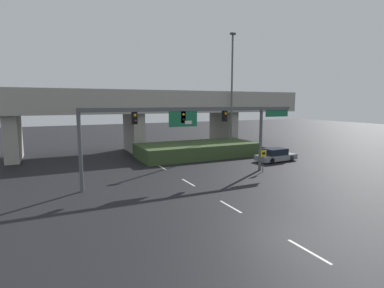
% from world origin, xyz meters
% --- Properties ---
extents(ground_plane, '(160.00, 160.00, 0.00)m').
position_xyz_m(ground_plane, '(0.00, 0.00, 0.00)').
color(ground_plane, black).
extents(lane_markings, '(0.14, 33.54, 0.01)m').
position_xyz_m(lane_markings, '(0.00, 13.84, 0.00)').
color(lane_markings, silver).
rests_on(lane_markings, ground).
extents(signal_gantry, '(19.33, 0.44, 6.02)m').
position_xyz_m(signal_gantry, '(1.18, 11.79, 4.99)').
color(signal_gantry, '#515456').
rests_on(signal_gantry, ground).
extents(speed_limit_sign, '(0.60, 0.11, 2.10)m').
position_xyz_m(speed_limit_sign, '(7.81, 11.11, 1.38)').
color(speed_limit_sign, '#4C4C4C').
rests_on(speed_limit_sign, ground).
extents(highway_light_pole_near, '(0.70, 0.36, 15.32)m').
position_xyz_m(highway_light_pole_near, '(12.25, 23.50, 8.04)').
color(highway_light_pole_near, '#515456').
rests_on(highway_light_pole_near, ground).
extents(overpass_bridge, '(47.94, 7.43, 7.89)m').
position_xyz_m(overpass_bridge, '(-0.00, 27.67, 5.53)').
color(overpass_bridge, '#A39E93').
rests_on(overpass_bridge, ground).
extents(grass_embankment, '(14.08, 6.40, 1.57)m').
position_xyz_m(grass_embankment, '(5.96, 21.11, 0.78)').
color(grass_embankment, '#384C28').
rests_on(grass_embankment, ground).
extents(parked_sedan_near_right, '(4.77, 2.19, 1.42)m').
position_xyz_m(parked_sedan_near_right, '(12.34, 14.64, 0.66)').
color(parked_sedan_near_right, gray).
rests_on(parked_sedan_near_right, ground).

